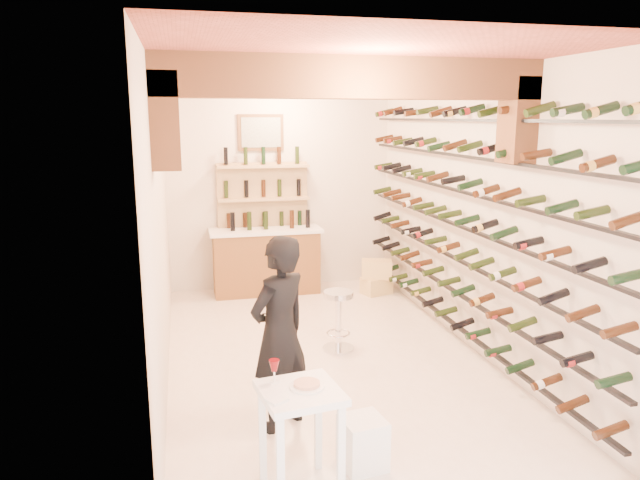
# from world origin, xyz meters

# --- Properties ---
(ground) EXTENTS (6.00, 6.00, 0.00)m
(ground) POSITION_xyz_m (0.00, 0.00, 0.00)
(ground) COLOR silver
(ground) RESTS_ON ground
(room_shell) EXTENTS (3.52, 6.02, 3.21)m
(room_shell) POSITION_xyz_m (0.00, -0.26, 2.25)
(room_shell) COLOR beige
(room_shell) RESTS_ON ground
(wine_rack) EXTENTS (0.32, 5.70, 2.56)m
(wine_rack) POSITION_xyz_m (1.53, 0.00, 1.55)
(wine_rack) COLOR black
(wine_rack) RESTS_ON ground
(back_counter) EXTENTS (1.70, 0.62, 1.29)m
(back_counter) POSITION_xyz_m (-0.30, 2.65, 0.53)
(back_counter) COLOR brown
(back_counter) RESTS_ON ground
(back_shelving) EXTENTS (1.40, 0.31, 2.73)m
(back_shelving) POSITION_xyz_m (-0.30, 2.89, 1.17)
(back_shelving) COLOR tan
(back_shelving) RESTS_ON ground
(tasting_table) EXTENTS (0.62, 0.62, 0.97)m
(tasting_table) POSITION_xyz_m (-0.77, -2.35, 0.66)
(tasting_table) COLOR white
(tasting_table) RESTS_ON ground
(white_stool) EXTENTS (0.36, 0.36, 0.40)m
(white_stool) POSITION_xyz_m (-0.24, -2.17, 0.20)
(white_stool) COLOR white
(white_stool) RESTS_ON ground
(person) EXTENTS (0.75, 0.70, 1.72)m
(person) POSITION_xyz_m (-0.76, -1.39, 0.86)
(person) COLOR black
(person) RESTS_ON ground
(chrome_barstool) EXTENTS (0.37, 0.37, 0.71)m
(chrome_barstool) POSITION_xyz_m (0.19, 0.17, 0.41)
(chrome_barstool) COLOR silver
(chrome_barstool) RESTS_ON ground
(crate_lower) EXTENTS (0.50, 0.41, 0.26)m
(crate_lower) POSITION_xyz_m (1.35, 2.20, 0.13)
(crate_lower) COLOR #DDBF79
(crate_lower) RESTS_ON ground
(crate_upper) EXTENTS (0.53, 0.44, 0.27)m
(crate_upper) POSITION_xyz_m (1.35, 2.20, 0.39)
(crate_upper) COLOR #DDBF79
(crate_upper) RESTS_ON crate_lower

